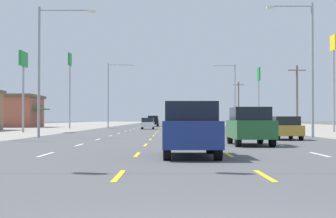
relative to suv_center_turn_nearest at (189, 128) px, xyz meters
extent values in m
plane|color=#4C4C4F|center=(-0.24, 52.55, -1.03)|extent=(572.00, 572.00, 0.00)
cube|color=white|center=(-5.49, 1.05, -1.02)|extent=(0.14, 2.60, 0.01)
cube|color=white|center=(-5.49, 8.55, -1.02)|extent=(0.14, 2.60, 0.01)
cube|color=white|center=(-5.49, 16.05, -1.02)|extent=(0.14, 2.60, 0.01)
cube|color=white|center=(-5.49, 23.55, -1.02)|extent=(0.14, 2.60, 0.01)
cube|color=white|center=(-5.49, 31.05, -1.02)|extent=(0.14, 2.60, 0.01)
cube|color=white|center=(-5.49, 38.55, -1.02)|extent=(0.14, 2.60, 0.01)
cube|color=white|center=(-5.49, 46.05, -1.02)|extent=(0.14, 2.60, 0.01)
cube|color=white|center=(-5.49, 53.55, -1.02)|extent=(0.14, 2.60, 0.01)
cube|color=white|center=(-5.49, 61.05, -1.02)|extent=(0.14, 2.60, 0.01)
cube|color=white|center=(-5.49, 68.55, -1.02)|extent=(0.14, 2.60, 0.01)
cube|color=white|center=(-5.49, 76.05, -1.02)|extent=(0.14, 2.60, 0.01)
cube|color=white|center=(-5.49, 83.55, -1.02)|extent=(0.14, 2.60, 0.01)
cube|color=white|center=(-5.49, 91.05, -1.02)|extent=(0.14, 2.60, 0.01)
cube|color=white|center=(-5.49, 98.55, -1.02)|extent=(0.14, 2.60, 0.01)
cube|color=white|center=(-5.49, 106.05, -1.02)|extent=(0.14, 2.60, 0.01)
cube|color=white|center=(-5.49, 113.55, -1.02)|extent=(0.14, 2.60, 0.01)
cube|color=white|center=(-5.49, 121.05, -1.02)|extent=(0.14, 2.60, 0.01)
cube|color=white|center=(-5.49, 128.55, -1.02)|extent=(0.14, 2.60, 0.01)
cube|color=white|center=(-5.49, 136.05, -1.02)|extent=(0.14, 2.60, 0.01)
cube|color=white|center=(-5.49, 143.55, -1.02)|extent=(0.14, 2.60, 0.01)
cube|color=white|center=(-5.49, 151.05, -1.02)|extent=(0.14, 2.60, 0.01)
cube|color=white|center=(-5.49, 158.55, -1.02)|extent=(0.14, 2.60, 0.01)
cube|color=white|center=(-5.49, 166.05, -1.02)|extent=(0.14, 2.60, 0.01)
cube|color=white|center=(-5.49, 173.55, -1.02)|extent=(0.14, 2.60, 0.01)
cube|color=white|center=(-5.49, 181.05, -1.02)|extent=(0.14, 2.60, 0.01)
cube|color=white|center=(-5.49, 188.55, -1.02)|extent=(0.14, 2.60, 0.01)
cube|color=white|center=(-5.49, 196.05, -1.02)|extent=(0.14, 2.60, 0.01)
cube|color=white|center=(-5.49, 203.55, -1.02)|extent=(0.14, 2.60, 0.01)
cube|color=yellow|center=(-1.99, -6.45, -1.02)|extent=(0.14, 2.60, 0.01)
cube|color=yellow|center=(-1.99, 1.05, -1.02)|extent=(0.14, 2.60, 0.01)
cube|color=yellow|center=(-1.99, 8.55, -1.02)|extent=(0.14, 2.60, 0.01)
cube|color=yellow|center=(-1.99, 16.05, -1.02)|extent=(0.14, 2.60, 0.01)
cube|color=yellow|center=(-1.99, 23.55, -1.02)|extent=(0.14, 2.60, 0.01)
cube|color=yellow|center=(-1.99, 31.05, -1.02)|extent=(0.14, 2.60, 0.01)
cube|color=yellow|center=(-1.99, 38.55, -1.02)|extent=(0.14, 2.60, 0.01)
cube|color=yellow|center=(-1.99, 46.05, -1.02)|extent=(0.14, 2.60, 0.01)
cube|color=yellow|center=(-1.99, 53.55, -1.02)|extent=(0.14, 2.60, 0.01)
cube|color=yellow|center=(-1.99, 61.05, -1.02)|extent=(0.14, 2.60, 0.01)
cube|color=yellow|center=(-1.99, 68.55, -1.02)|extent=(0.14, 2.60, 0.01)
cube|color=yellow|center=(-1.99, 76.05, -1.02)|extent=(0.14, 2.60, 0.01)
cube|color=yellow|center=(-1.99, 83.55, -1.02)|extent=(0.14, 2.60, 0.01)
cube|color=yellow|center=(-1.99, 91.05, -1.02)|extent=(0.14, 2.60, 0.01)
cube|color=yellow|center=(-1.99, 98.55, -1.02)|extent=(0.14, 2.60, 0.01)
cube|color=yellow|center=(-1.99, 106.05, -1.02)|extent=(0.14, 2.60, 0.01)
cube|color=yellow|center=(-1.99, 113.55, -1.02)|extent=(0.14, 2.60, 0.01)
cube|color=yellow|center=(-1.99, 121.05, -1.02)|extent=(0.14, 2.60, 0.01)
cube|color=yellow|center=(-1.99, 128.55, -1.02)|extent=(0.14, 2.60, 0.01)
cube|color=yellow|center=(-1.99, 136.05, -1.02)|extent=(0.14, 2.60, 0.01)
cube|color=yellow|center=(-1.99, 143.55, -1.02)|extent=(0.14, 2.60, 0.01)
cube|color=yellow|center=(-1.99, 151.05, -1.02)|extent=(0.14, 2.60, 0.01)
cube|color=yellow|center=(-1.99, 158.55, -1.02)|extent=(0.14, 2.60, 0.01)
cube|color=yellow|center=(-1.99, 166.05, -1.02)|extent=(0.14, 2.60, 0.01)
cube|color=yellow|center=(-1.99, 173.55, -1.02)|extent=(0.14, 2.60, 0.01)
cube|color=yellow|center=(-1.99, 181.05, -1.02)|extent=(0.14, 2.60, 0.01)
cube|color=yellow|center=(-1.99, 188.55, -1.02)|extent=(0.14, 2.60, 0.01)
cube|color=yellow|center=(-1.99, 196.05, -1.02)|extent=(0.14, 2.60, 0.01)
cube|color=yellow|center=(-1.99, 203.55, -1.02)|extent=(0.14, 2.60, 0.01)
cube|color=yellow|center=(1.51, -6.45, -1.02)|extent=(0.14, 2.60, 0.01)
cube|color=yellow|center=(1.51, 1.05, -1.02)|extent=(0.14, 2.60, 0.01)
cube|color=yellow|center=(1.51, 8.55, -1.02)|extent=(0.14, 2.60, 0.01)
cube|color=yellow|center=(1.51, 16.05, -1.02)|extent=(0.14, 2.60, 0.01)
cube|color=yellow|center=(1.51, 23.55, -1.02)|extent=(0.14, 2.60, 0.01)
cube|color=yellow|center=(1.51, 31.05, -1.02)|extent=(0.14, 2.60, 0.01)
cube|color=yellow|center=(1.51, 38.55, -1.02)|extent=(0.14, 2.60, 0.01)
cube|color=yellow|center=(1.51, 46.05, -1.02)|extent=(0.14, 2.60, 0.01)
cube|color=yellow|center=(1.51, 53.55, -1.02)|extent=(0.14, 2.60, 0.01)
cube|color=yellow|center=(1.51, 61.05, -1.02)|extent=(0.14, 2.60, 0.01)
cube|color=yellow|center=(1.51, 68.55, -1.02)|extent=(0.14, 2.60, 0.01)
cube|color=yellow|center=(1.51, 76.05, -1.02)|extent=(0.14, 2.60, 0.01)
cube|color=yellow|center=(1.51, 83.55, -1.02)|extent=(0.14, 2.60, 0.01)
cube|color=yellow|center=(1.51, 91.05, -1.02)|extent=(0.14, 2.60, 0.01)
cube|color=yellow|center=(1.51, 98.55, -1.02)|extent=(0.14, 2.60, 0.01)
cube|color=yellow|center=(1.51, 106.05, -1.02)|extent=(0.14, 2.60, 0.01)
cube|color=yellow|center=(1.51, 113.55, -1.02)|extent=(0.14, 2.60, 0.01)
cube|color=yellow|center=(1.51, 121.05, -1.02)|extent=(0.14, 2.60, 0.01)
cube|color=yellow|center=(1.51, 128.55, -1.02)|extent=(0.14, 2.60, 0.01)
cube|color=yellow|center=(1.51, 136.05, -1.02)|extent=(0.14, 2.60, 0.01)
cube|color=yellow|center=(1.51, 143.55, -1.02)|extent=(0.14, 2.60, 0.01)
cube|color=yellow|center=(1.51, 151.05, -1.02)|extent=(0.14, 2.60, 0.01)
cube|color=yellow|center=(1.51, 158.55, -1.02)|extent=(0.14, 2.60, 0.01)
cube|color=yellow|center=(1.51, 166.05, -1.02)|extent=(0.14, 2.60, 0.01)
cube|color=yellow|center=(1.51, 173.55, -1.02)|extent=(0.14, 2.60, 0.01)
cube|color=yellow|center=(1.51, 181.05, -1.02)|extent=(0.14, 2.60, 0.01)
cube|color=yellow|center=(1.51, 188.55, -1.02)|extent=(0.14, 2.60, 0.01)
cube|color=yellow|center=(1.51, 196.05, -1.02)|extent=(0.14, 2.60, 0.01)
cube|color=yellow|center=(1.51, 203.55, -1.02)|extent=(0.14, 2.60, 0.01)
cube|color=white|center=(5.01, 1.05, -1.02)|extent=(0.14, 2.60, 0.01)
cube|color=white|center=(5.01, 8.55, -1.02)|extent=(0.14, 2.60, 0.01)
cube|color=white|center=(5.01, 16.05, -1.02)|extent=(0.14, 2.60, 0.01)
cube|color=white|center=(5.01, 23.55, -1.02)|extent=(0.14, 2.60, 0.01)
cube|color=white|center=(5.01, 31.05, -1.02)|extent=(0.14, 2.60, 0.01)
cube|color=white|center=(5.01, 38.55, -1.02)|extent=(0.14, 2.60, 0.01)
cube|color=white|center=(5.01, 46.05, -1.02)|extent=(0.14, 2.60, 0.01)
cube|color=white|center=(5.01, 53.55, -1.02)|extent=(0.14, 2.60, 0.01)
cube|color=white|center=(5.01, 61.05, -1.02)|extent=(0.14, 2.60, 0.01)
cube|color=white|center=(5.01, 68.55, -1.02)|extent=(0.14, 2.60, 0.01)
cube|color=white|center=(5.01, 76.05, -1.02)|extent=(0.14, 2.60, 0.01)
cube|color=white|center=(5.01, 83.55, -1.02)|extent=(0.14, 2.60, 0.01)
cube|color=white|center=(5.01, 91.05, -1.02)|extent=(0.14, 2.60, 0.01)
cube|color=white|center=(5.01, 98.55, -1.02)|extent=(0.14, 2.60, 0.01)
cube|color=white|center=(5.01, 106.05, -1.02)|extent=(0.14, 2.60, 0.01)
cube|color=white|center=(5.01, 113.55, -1.02)|extent=(0.14, 2.60, 0.01)
cube|color=white|center=(5.01, 121.05, -1.02)|extent=(0.14, 2.60, 0.01)
cube|color=white|center=(5.01, 128.55, -1.02)|extent=(0.14, 2.60, 0.01)
cube|color=white|center=(5.01, 136.05, -1.02)|extent=(0.14, 2.60, 0.01)
cube|color=white|center=(5.01, 143.55, -1.02)|extent=(0.14, 2.60, 0.01)
cube|color=white|center=(5.01, 151.05, -1.02)|extent=(0.14, 2.60, 0.01)
cube|color=white|center=(5.01, 158.55, -1.02)|extent=(0.14, 2.60, 0.01)
cube|color=white|center=(5.01, 166.05, -1.02)|extent=(0.14, 2.60, 0.01)
cube|color=white|center=(5.01, 173.55, -1.02)|extent=(0.14, 2.60, 0.01)
cube|color=white|center=(5.01, 181.05, -1.02)|extent=(0.14, 2.60, 0.01)
cube|color=white|center=(5.01, 188.55, -1.02)|extent=(0.14, 2.60, 0.01)
cube|color=white|center=(5.01, 196.05, -1.02)|extent=(0.14, 2.60, 0.01)
cube|color=white|center=(5.01, 203.55, -1.02)|extent=(0.14, 2.60, 0.01)
cube|color=navy|center=(0.00, 0.01, -0.19)|extent=(1.98, 4.90, 0.92)
cube|color=black|center=(0.00, -0.04, 0.61)|extent=(1.82, 2.70, 0.68)
cylinder|color=black|center=(-0.84, 1.71, -0.65)|extent=(0.26, 0.76, 0.76)
cylinder|color=black|center=(0.84, 1.71, -0.65)|extent=(0.26, 0.76, 0.76)
cylinder|color=black|center=(-0.84, -1.69, -0.65)|extent=(0.26, 0.76, 0.76)
cylinder|color=black|center=(0.84, -1.69, -0.65)|extent=(0.26, 0.76, 0.76)
cube|color=#235B2D|center=(3.46, 8.35, -0.19)|extent=(1.98, 4.90, 0.92)
cube|color=black|center=(3.46, 8.30, 0.61)|extent=(1.82, 2.70, 0.68)
cylinder|color=black|center=(2.62, 10.05, -0.65)|extent=(0.26, 0.76, 0.76)
cylinder|color=black|center=(4.30, 10.05, -0.65)|extent=(0.26, 0.76, 0.76)
cylinder|color=black|center=(2.62, 6.65, -0.65)|extent=(0.26, 0.76, 0.76)
cylinder|color=black|center=(4.30, 6.65, -0.65)|extent=(0.26, 0.76, 0.76)
cube|color=#B28C33|center=(6.92, 15.70, -0.40)|extent=(1.72, 3.90, 0.66)
cube|color=black|center=(6.92, 15.45, 0.22)|extent=(1.58, 1.90, 0.58)
cylinder|color=black|center=(6.18, 17.10, -0.73)|extent=(0.20, 0.60, 0.60)
cylinder|color=black|center=(7.66, 17.10, -0.73)|extent=(0.20, 0.60, 0.60)
cylinder|color=black|center=(6.18, 14.30, -0.73)|extent=(0.20, 0.60, 0.60)
cylinder|color=black|center=(7.66, 14.30, -0.73)|extent=(0.20, 0.60, 0.60)
cube|color=white|center=(-3.55, 51.77, -0.40)|extent=(1.72, 3.90, 0.66)
cube|color=black|center=(-3.55, 51.52, 0.22)|extent=(1.58, 1.90, 0.58)
cylinder|color=black|center=(-4.29, 53.17, -0.73)|extent=(0.20, 0.60, 0.60)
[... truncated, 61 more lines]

